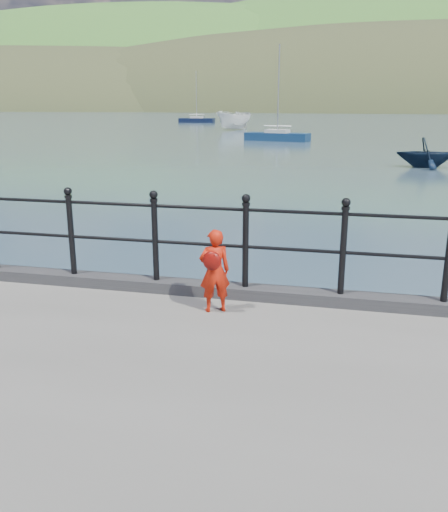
% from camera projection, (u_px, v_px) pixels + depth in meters
% --- Properties ---
extents(ground, '(600.00, 600.00, 0.00)m').
position_uv_depth(ground, '(204.00, 357.00, 7.54)').
color(ground, '#2D4251').
rests_on(ground, ground).
extents(kerb, '(60.00, 0.30, 0.15)m').
position_uv_depth(kerb, '(200.00, 288.00, 7.10)').
color(kerb, '#28282B').
rests_on(kerb, quay).
extents(railing, '(18.11, 0.11, 1.20)m').
position_uv_depth(railing, '(199.00, 233.00, 6.89)').
color(railing, black).
rests_on(railing, kerb).
extents(far_shore, '(830.00, 200.00, 156.00)m').
position_uv_depth(far_shore, '(438.00, 164.00, 229.72)').
color(far_shore, '#333A21').
rests_on(far_shore, ground).
extents(child, '(0.44, 0.37, 1.01)m').
position_uv_depth(child, '(215.00, 270.00, 6.39)').
color(child, red).
rests_on(child, quay).
extents(launch_white, '(4.61, 6.27, 2.28)m').
position_uv_depth(launch_white, '(234.00, 120.00, 65.37)').
color(launch_white, white).
rests_on(launch_white, ground).
extents(launch_navy, '(3.18, 2.80, 1.58)m').
position_uv_depth(launch_navy, '(426.00, 153.00, 28.69)').
color(launch_navy, black).
rests_on(launch_navy, ground).
extents(sailboat_port, '(5.91, 2.95, 8.25)m').
position_uv_depth(sailboat_port, '(277.00, 137.00, 47.90)').
color(sailboat_port, navy).
rests_on(sailboat_port, ground).
extents(sailboat_left, '(5.72, 1.78, 8.17)m').
position_uv_depth(sailboat_left, '(197.00, 120.00, 87.65)').
color(sailboat_left, black).
rests_on(sailboat_left, ground).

